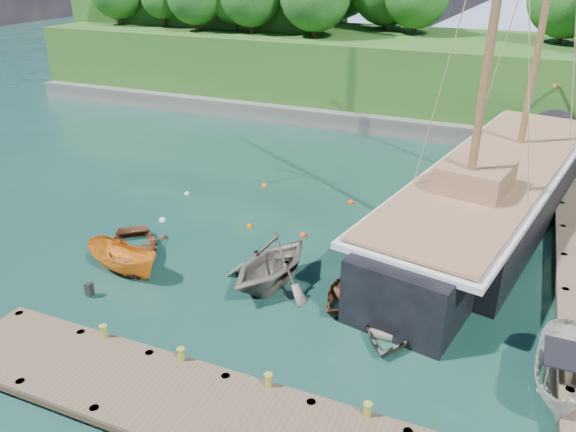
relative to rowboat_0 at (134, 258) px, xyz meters
name	(u,v)px	position (x,y,z in m)	size (l,w,h in m)	color
ground	(277,299)	(7.11, -0.46, 0.00)	(160.00, 160.00, 0.00)	#113A2C
dock_near	(247,424)	(9.11, -6.96, 0.43)	(20.00, 3.20, 1.10)	brown
bollard_0	(107,351)	(3.11, -5.56, 0.00)	(0.26, 0.26, 0.45)	olive
bollard_1	(183,375)	(6.11, -5.56, 0.00)	(0.26, 0.26, 0.45)	olive
bollard_2	(269,401)	(9.11, -5.56, 0.00)	(0.26, 0.26, 0.45)	olive
bollard_3	(366,432)	(12.11, -5.56, 0.00)	(0.26, 0.26, 0.45)	olive
rowboat_0	(134,258)	(0.00, 0.00, 0.00)	(3.23, 4.52, 0.94)	brown
rowboat_1	(271,285)	(6.48, 0.35, 0.00)	(3.86, 4.47, 2.36)	slate
rowboat_2	(361,296)	(10.05, 1.02, 0.00)	(3.32, 4.64, 0.96)	#53331C
rowboat_3	(391,330)	(11.67, -0.70, 0.00)	(2.75, 3.86, 0.80)	#675E56
motorboat_orange	(125,272)	(0.43, -1.15, 0.00)	(1.41, 3.74, 1.44)	orange
cabin_boat_white	(558,392)	(17.11, -1.75, 0.00)	(1.64, 4.37, 1.69)	silver
schooner	(492,197)	(13.99, 10.10, 1.23)	(9.82, 29.44, 22.15)	black
mooring_buoy_0	(162,221)	(-0.98, 3.62, 0.00)	(0.35, 0.35, 0.35)	white
mooring_buoy_1	(250,227)	(3.34, 4.73, 0.00)	(0.30, 0.30, 0.30)	#DE6100
mooring_buoy_2	(303,236)	(6.10, 4.85, 0.00)	(0.35, 0.35, 0.35)	red
mooring_buoy_3	(422,238)	(11.30, 6.87, 0.00)	(0.34, 0.34, 0.34)	white
mooring_buoy_4	(264,186)	(1.80, 9.71, 0.00)	(0.34, 0.34, 0.34)	#E05516
mooring_buoy_5	(351,203)	(7.05, 9.39, 0.00)	(0.33, 0.33, 0.33)	#FA3508
mooring_buoy_6	(187,194)	(-1.68, 7.01, 0.00)	(0.29, 0.29, 0.29)	silver
mooring_buoy_7	(376,261)	(9.91, 3.86, 0.00)	(0.33, 0.33, 0.33)	#F53000
headland	(287,33)	(-5.77, 30.90, 5.54)	(51.00, 19.31, 12.90)	#474744
distant_ridge	(513,14)	(11.41, 69.54, 4.35)	(117.00, 40.00, 10.00)	#728CA5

